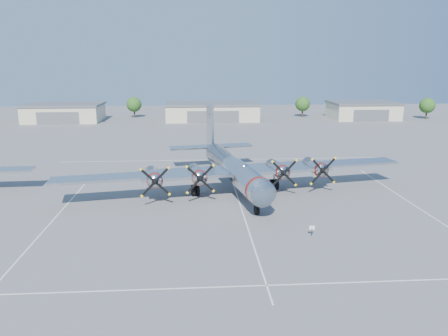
{
  "coord_description": "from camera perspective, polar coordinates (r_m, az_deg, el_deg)",
  "views": [
    {
      "loc": [
        -5.67,
        -53.82,
        17.65
      ],
      "look_at": [
        -1.58,
        5.37,
        3.2
      ],
      "focal_mm": 35.0,
      "sensor_mm": 36.0,
      "label": 1
    }
  ],
  "objects": [
    {
      "name": "hangar_center",
      "position": [
        136.72,
        -1.56,
        7.41
      ],
      "size": [
        28.6,
        14.6,
        5.4
      ],
      "color": "beige",
      "rests_on": "ground"
    },
    {
      "name": "hangar_east",
      "position": [
        146.76,
        17.67,
        7.21
      ],
      "size": [
        20.6,
        14.6,
        5.4
      ],
      "color": "beige",
      "rests_on": "ground"
    },
    {
      "name": "tree_west",
      "position": [
        145.73,
        -11.67,
        8.12
      ],
      "size": [
        4.8,
        4.8,
        6.64
      ],
      "color": "#382619",
      "rests_on": "ground"
    },
    {
      "name": "tree_east",
      "position": [
        146.85,
        10.24,
        8.23
      ],
      "size": [
        4.8,
        4.8,
        6.64
      ],
      "color": "#382619",
      "rests_on": "ground"
    },
    {
      "name": "parking_lines",
      "position": [
        55.27,
        2.15,
        -4.94
      ],
      "size": [
        60.0,
        50.08,
        0.01
      ],
      "color": "silver",
      "rests_on": "ground"
    },
    {
      "name": "hangar_west",
      "position": [
        142.15,
        -20.13,
        6.83
      ],
      "size": [
        22.6,
        14.6,
        5.4
      ],
      "color": "beige",
      "rests_on": "ground"
    },
    {
      "name": "info_placard",
      "position": [
        46.62,
        11.42,
        -7.79
      ],
      "size": [
        0.59,
        0.13,
        1.13
      ],
      "rotation": [
        0.0,
        0.0,
        -0.15
      ],
      "color": "black",
      "rests_on": "ground"
    },
    {
      "name": "tree_far_east",
      "position": [
        153.34,
        25.01,
        7.4
      ],
      "size": [
        4.8,
        4.8,
        6.64
      ],
      "color": "#382619",
      "rests_on": "ground"
    },
    {
      "name": "ground",
      "position": [
        56.92,
        1.97,
        -4.39
      ],
      "size": [
        260.0,
        260.0,
        0.0
      ],
      "primitive_type": "plane",
      "color": "#5C5C5E",
      "rests_on": "ground"
    },
    {
      "name": "main_bomber_b29",
      "position": [
        62.56,
        1.0,
        -2.7
      ],
      "size": [
        53.2,
        40.96,
        10.64
      ],
      "primitive_type": null,
      "rotation": [
        0.0,
        0.0,
        0.18
      ],
      "color": "silver",
      "rests_on": "ground"
    }
  ]
}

